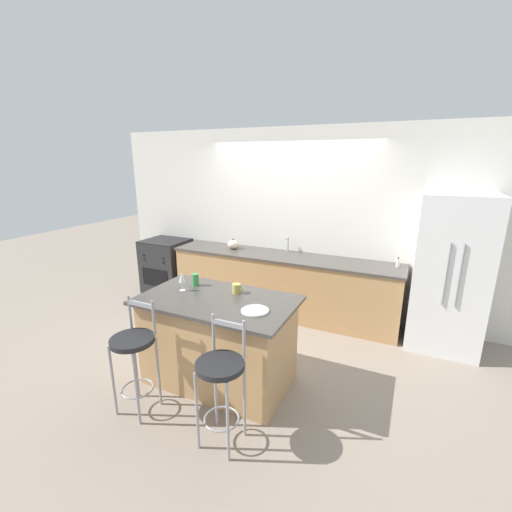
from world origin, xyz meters
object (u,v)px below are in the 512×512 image
object	(u,v)px
bar_stool_near	(134,352)
dinner_plate	(255,310)
wine_glass	(182,278)
pumpkin_decoration	(233,244)
tumbler_cup	(195,280)
refrigerator	(449,273)
soap_bottle	(398,263)
coffee_mug	(237,288)
oven_range	(167,266)
bar_stool_far	(221,378)

from	to	relation	value
bar_stool_near	dinner_plate	bearing A→B (deg)	32.86
bar_stool_near	wine_glass	distance (m)	0.86
bar_stool_near	wine_glass	size ratio (longest dim) A/B	5.30
bar_stool_near	pumpkin_decoration	world-z (taller)	pumpkin_decoration
tumbler_cup	pumpkin_decoration	world-z (taller)	pumpkin_decoration
bar_stool_near	wine_glass	xyz separation A→B (m)	(0.01, 0.73, 0.47)
refrigerator	bar_stool_near	world-z (taller)	refrigerator
pumpkin_decoration	soap_bottle	size ratio (longest dim) A/B	1.31
coffee_mug	tumbler_cup	distance (m)	0.51
wine_glass	coffee_mug	xyz separation A→B (m)	(0.55, 0.18, -0.09)
oven_range	coffee_mug	world-z (taller)	coffee_mug
pumpkin_decoration	wine_glass	bearing A→B (deg)	-77.58
soap_bottle	refrigerator	bearing A→B (deg)	-12.81
bar_stool_near	soap_bottle	distance (m)	3.31
refrigerator	bar_stool_near	bearing A→B (deg)	-135.86
refrigerator	pumpkin_decoration	xyz separation A→B (m)	(-2.96, 0.06, 0.03)
bar_stool_far	tumbler_cup	size ratio (longest dim) A/B	8.05
refrigerator	dinner_plate	bearing A→B (deg)	-131.04
oven_range	pumpkin_decoration	xyz separation A→B (m)	(1.31, 0.03, 0.51)
refrigerator	pumpkin_decoration	size ratio (longest dim) A/B	10.74
oven_range	wine_glass	distance (m)	2.56
dinner_plate	tumbler_cup	size ratio (longest dim) A/B	1.95
dinner_plate	pumpkin_decoration	world-z (taller)	pumpkin_decoration
pumpkin_decoration	soap_bottle	distance (m)	2.38
bar_stool_near	bar_stool_far	world-z (taller)	same
coffee_mug	refrigerator	bearing A→B (deg)	38.21
oven_range	soap_bottle	bearing A→B (deg)	1.52
wine_glass	refrigerator	bearing A→B (deg)	34.57
wine_glass	bar_stool_far	bearing A→B (deg)	-39.22
tumbler_cup	coffee_mug	bearing A→B (deg)	-0.48
bar_stool_far	coffee_mug	size ratio (longest dim) A/B	8.76
wine_glass	pumpkin_decoration	world-z (taller)	wine_glass
dinner_plate	wine_glass	world-z (taller)	wine_glass
bar_stool_far	tumbler_cup	bearing A→B (deg)	133.14
dinner_plate	coffee_mug	xyz separation A→B (m)	(-0.36, 0.32, 0.04)
soap_bottle	dinner_plate	bearing A→B (deg)	-117.88
oven_range	soap_bottle	distance (m)	3.73
refrigerator	bar_stool_near	size ratio (longest dim) A/B	1.77
wine_glass	pumpkin_decoration	size ratio (longest dim) A/B	1.14
refrigerator	coffee_mug	size ratio (longest dim) A/B	15.51
coffee_mug	bar_stool_near	bearing A→B (deg)	-121.43
refrigerator	tumbler_cup	bearing A→B (deg)	-147.94
refrigerator	wine_glass	xyz separation A→B (m)	(-2.56, -1.76, 0.12)
bar_stool_near	bar_stool_far	size ratio (longest dim) A/B	1.00
bar_stool_near	tumbler_cup	size ratio (longest dim) A/B	8.05
tumbler_cup	wine_glass	bearing A→B (deg)	-101.27
oven_range	wine_glass	world-z (taller)	wine_glass
pumpkin_decoration	coffee_mug	bearing A→B (deg)	-60.05
oven_range	wine_glass	size ratio (longest dim) A/B	4.58
pumpkin_decoration	refrigerator	bearing A→B (deg)	-1.21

